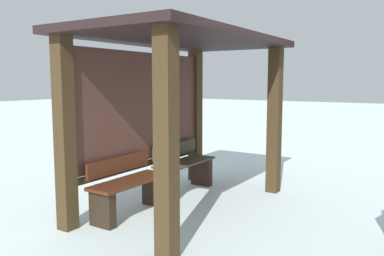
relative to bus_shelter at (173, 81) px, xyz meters
name	(u,v)px	position (x,y,z in m)	size (l,w,h in m)	color
ground_plane	(185,207)	(0.00, -0.20, -1.76)	(60.00, 60.00, 0.00)	white
bus_shelter	(173,81)	(0.00, 0.00, 0.00)	(3.28, 1.90, 2.37)	#402E1A
bench_left_inside	(129,189)	(-0.65, 0.26, -1.41)	(1.20, 0.40, 0.76)	#4F2614
bench_center_inside	(184,170)	(0.65, 0.26, -1.41)	(1.20, 0.42, 0.78)	#403A2A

